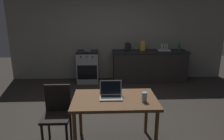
# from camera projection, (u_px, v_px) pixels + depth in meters

# --- Properties ---
(ground_plane) EXTENTS (12.00, 12.00, 0.00)m
(ground_plane) POSITION_uv_depth(u_px,v_px,m) (112.00, 120.00, 3.78)
(ground_plane) COLOR #2D2823
(back_wall) EXTENTS (6.40, 0.10, 2.82)m
(back_wall) POSITION_uv_depth(u_px,v_px,m) (118.00, 32.00, 6.02)
(back_wall) COLOR gray
(back_wall) RESTS_ON ground_plane
(kitchen_counter) EXTENTS (2.16, 0.64, 0.90)m
(kitchen_counter) POSITION_uv_depth(u_px,v_px,m) (149.00, 66.00, 5.97)
(kitchen_counter) COLOR #282623
(kitchen_counter) RESTS_ON ground_plane
(stove_oven) EXTENTS (0.60, 0.62, 0.90)m
(stove_oven) POSITION_uv_depth(u_px,v_px,m) (88.00, 67.00, 5.90)
(stove_oven) COLOR gray
(stove_oven) RESTS_ON ground_plane
(dining_table) EXTENTS (1.19, 0.76, 0.75)m
(dining_table) POSITION_uv_depth(u_px,v_px,m) (115.00, 104.00, 2.90)
(dining_table) COLOR brown
(dining_table) RESTS_ON ground_plane
(chair) EXTENTS (0.40, 0.40, 0.89)m
(chair) POSITION_uv_depth(u_px,v_px,m) (57.00, 111.00, 3.02)
(chair) COLOR black
(chair) RESTS_ON ground_plane
(laptop) EXTENTS (0.32, 0.25, 0.23)m
(laptop) POSITION_uv_depth(u_px,v_px,m) (111.00, 94.00, 2.90)
(laptop) COLOR #99999E
(laptop) RESTS_ON dining_table
(electric_kettle) EXTENTS (0.17, 0.15, 0.24)m
(electric_kettle) POSITION_uv_depth(u_px,v_px,m) (128.00, 47.00, 5.80)
(electric_kettle) COLOR black
(electric_kettle) RESTS_ON kitchen_counter
(bottle) EXTENTS (0.07, 0.07, 0.26)m
(bottle) POSITION_uv_depth(u_px,v_px,m) (179.00, 47.00, 5.81)
(bottle) COLOR #19592D
(bottle) RESTS_ON kitchen_counter
(frying_pan) EXTENTS (0.22, 0.39, 0.05)m
(frying_pan) POSITION_uv_depth(u_px,v_px,m) (87.00, 50.00, 5.75)
(frying_pan) COLOR gray
(frying_pan) RESTS_ON stove_oven
(drinking_glass) EXTENTS (0.07, 0.07, 0.13)m
(drinking_glass) POSITION_uv_depth(u_px,v_px,m) (144.00, 97.00, 2.75)
(drinking_glass) COLOR #99B7C6
(drinking_glass) RESTS_ON dining_table
(cereal_box) EXTENTS (0.13, 0.05, 0.28)m
(cereal_box) POSITION_uv_depth(u_px,v_px,m) (143.00, 46.00, 5.83)
(cereal_box) COLOR gold
(cereal_box) RESTS_ON kitchen_counter
(dish_rack) EXTENTS (0.34, 0.26, 0.21)m
(dish_rack) POSITION_uv_depth(u_px,v_px,m) (164.00, 49.00, 5.86)
(dish_rack) COLOR silver
(dish_rack) RESTS_ON kitchen_counter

